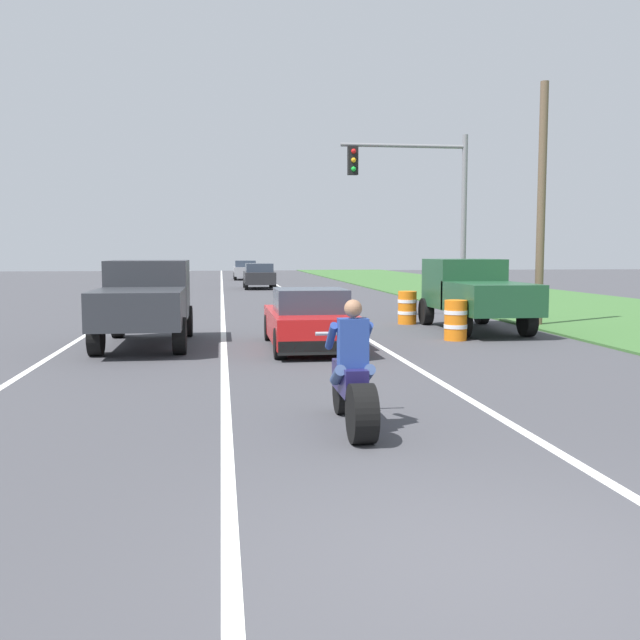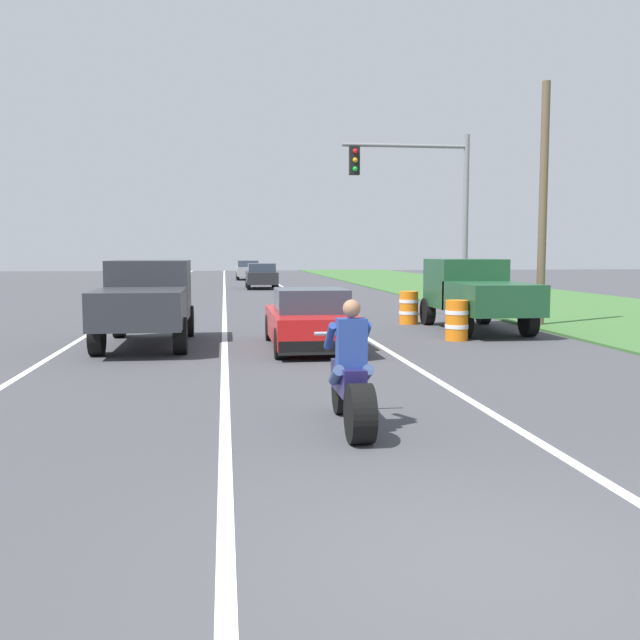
{
  "view_description": "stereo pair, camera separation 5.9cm",
  "coord_description": "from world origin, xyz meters",
  "px_view_note": "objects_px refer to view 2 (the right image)",
  "views": [
    {
      "loc": [
        -1.84,
        -4.7,
        2.2
      ],
      "look_at": [
        -0.13,
        7.89,
        1.0
      ],
      "focal_mm": 40.87,
      "sensor_mm": 36.0,
      "label": 1
    },
    {
      "loc": [
        -1.79,
        -4.71,
        2.2
      ],
      "look_at": [
        -0.13,
        7.89,
        1.0
      ],
      "focal_mm": 40.87,
      "sensor_mm": 36.0,
      "label": 2
    }
  ],
  "objects_px": {
    "sports_car_red": "(310,321)",
    "pickup_truck_right_shoulder_dark_green": "(476,291)",
    "traffic_light_mast_near": "(428,197)",
    "distant_car_further_ahead": "(248,270)",
    "construction_barrel_mid": "(409,308)",
    "motorcycle_with_rider": "(351,383)",
    "pickup_truck_left_lane_dark_grey": "(146,298)",
    "distant_car_far_ahead": "(261,276)",
    "construction_barrel_nearest": "(457,320)"
  },
  "relations": [
    {
      "from": "motorcycle_with_rider",
      "to": "sports_car_red",
      "type": "bearing_deg",
      "value": 87.03
    },
    {
      "from": "construction_barrel_nearest",
      "to": "distant_car_far_ahead",
      "type": "height_order",
      "value": "distant_car_far_ahead"
    },
    {
      "from": "motorcycle_with_rider",
      "to": "distant_car_further_ahead",
      "type": "distance_m",
      "value": 48.58
    },
    {
      "from": "traffic_light_mast_near",
      "to": "distant_car_further_ahead",
      "type": "xyz_separation_m",
      "value": [
        -4.81,
        33.92,
        -3.2
      ]
    },
    {
      "from": "pickup_truck_left_lane_dark_grey",
      "to": "construction_barrel_mid",
      "type": "height_order",
      "value": "pickup_truck_left_lane_dark_grey"
    },
    {
      "from": "distant_car_further_ahead",
      "to": "pickup_truck_left_lane_dark_grey",
      "type": "bearing_deg",
      "value": -95.22
    },
    {
      "from": "construction_barrel_nearest",
      "to": "pickup_truck_right_shoulder_dark_green",
      "type": "bearing_deg",
      "value": 60.12
    },
    {
      "from": "distant_car_further_ahead",
      "to": "traffic_light_mast_near",
      "type": "bearing_deg",
      "value": -81.93
    },
    {
      "from": "motorcycle_with_rider",
      "to": "sports_car_red",
      "type": "distance_m",
      "value": 7.63
    },
    {
      "from": "pickup_truck_left_lane_dark_grey",
      "to": "distant_car_further_ahead",
      "type": "distance_m",
      "value": 40.06
    },
    {
      "from": "sports_car_red",
      "to": "pickup_truck_right_shoulder_dark_green",
      "type": "bearing_deg",
      "value": 32.59
    },
    {
      "from": "sports_car_red",
      "to": "pickup_truck_right_shoulder_dark_green",
      "type": "relative_size",
      "value": 0.9
    },
    {
      "from": "construction_barrel_nearest",
      "to": "motorcycle_with_rider",
      "type": "bearing_deg",
      "value": -115.67
    },
    {
      "from": "sports_car_red",
      "to": "construction_barrel_mid",
      "type": "relative_size",
      "value": 4.3
    },
    {
      "from": "construction_barrel_mid",
      "to": "motorcycle_with_rider",
      "type": "bearing_deg",
      "value": -107.4
    },
    {
      "from": "sports_car_red",
      "to": "pickup_truck_right_shoulder_dark_green",
      "type": "height_order",
      "value": "pickup_truck_right_shoulder_dark_green"
    },
    {
      "from": "pickup_truck_right_shoulder_dark_green",
      "to": "construction_barrel_mid",
      "type": "distance_m",
      "value": 2.49
    },
    {
      "from": "motorcycle_with_rider",
      "to": "traffic_light_mast_near",
      "type": "bearing_deg",
      "value": 70.79
    },
    {
      "from": "sports_car_red",
      "to": "distant_car_far_ahead",
      "type": "relative_size",
      "value": 1.08
    },
    {
      "from": "pickup_truck_left_lane_dark_grey",
      "to": "motorcycle_with_rider",
      "type": "bearing_deg",
      "value": -68.93
    },
    {
      "from": "pickup_truck_left_lane_dark_grey",
      "to": "distant_car_further_ahead",
      "type": "xyz_separation_m",
      "value": [
        3.65,
        39.89,
        -0.33
      ]
    },
    {
      "from": "motorcycle_with_rider",
      "to": "distant_car_further_ahead",
      "type": "xyz_separation_m",
      "value": [
        0.3,
        48.58,
        0.18
      ]
    },
    {
      "from": "motorcycle_with_rider",
      "to": "construction_barrel_nearest",
      "type": "bearing_deg",
      "value": 64.33
    },
    {
      "from": "construction_barrel_mid",
      "to": "distant_car_further_ahead",
      "type": "height_order",
      "value": "distant_car_further_ahead"
    },
    {
      "from": "pickup_truck_right_shoulder_dark_green",
      "to": "construction_barrel_nearest",
      "type": "relative_size",
      "value": 4.8
    },
    {
      "from": "construction_barrel_mid",
      "to": "distant_car_further_ahead",
      "type": "bearing_deg",
      "value": 95.92
    },
    {
      "from": "pickup_truck_right_shoulder_dark_green",
      "to": "traffic_light_mast_near",
      "type": "xyz_separation_m",
      "value": [
        -0.3,
        3.84,
        2.86
      ]
    },
    {
      "from": "motorcycle_with_rider",
      "to": "sports_car_red",
      "type": "height_order",
      "value": "motorcycle_with_rider"
    },
    {
      "from": "sports_car_red",
      "to": "motorcycle_with_rider",
      "type": "bearing_deg",
      "value": -92.97
    },
    {
      "from": "motorcycle_with_rider",
      "to": "distant_car_far_ahead",
      "type": "distance_m",
      "value": 34.59
    },
    {
      "from": "pickup_truck_left_lane_dark_grey",
      "to": "distant_car_further_ahead",
      "type": "bearing_deg",
      "value": 84.78
    },
    {
      "from": "pickup_truck_left_lane_dark_grey",
      "to": "distant_car_far_ahead",
      "type": "xyz_separation_m",
      "value": [
        4.0,
        25.89,
        -0.33
      ]
    },
    {
      "from": "construction_barrel_nearest",
      "to": "sports_car_red",
      "type": "bearing_deg",
      "value": -164.42
    },
    {
      "from": "pickup_truck_left_lane_dark_grey",
      "to": "construction_barrel_mid",
      "type": "bearing_deg",
      "value": 29.18
    },
    {
      "from": "pickup_truck_right_shoulder_dark_green",
      "to": "construction_barrel_nearest",
      "type": "distance_m",
      "value": 2.55
    },
    {
      "from": "pickup_truck_right_shoulder_dark_green",
      "to": "distant_car_far_ahead",
      "type": "xyz_separation_m",
      "value": [
        -4.75,
        23.76,
        -0.33
      ]
    },
    {
      "from": "construction_barrel_mid",
      "to": "distant_car_far_ahead",
      "type": "relative_size",
      "value": 0.25
    },
    {
      "from": "pickup_truck_right_shoulder_dark_green",
      "to": "construction_barrel_mid",
      "type": "relative_size",
      "value": 4.8
    },
    {
      "from": "sports_car_red",
      "to": "traffic_light_mast_near",
      "type": "relative_size",
      "value": 0.72
    },
    {
      "from": "pickup_truck_left_lane_dark_grey",
      "to": "distant_car_far_ahead",
      "type": "height_order",
      "value": "pickup_truck_left_lane_dark_grey"
    },
    {
      "from": "pickup_truck_left_lane_dark_grey",
      "to": "pickup_truck_right_shoulder_dark_green",
      "type": "xyz_separation_m",
      "value": [
        8.75,
        2.13,
        0.0
      ]
    },
    {
      "from": "construction_barrel_mid",
      "to": "distant_car_far_ahead",
      "type": "height_order",
      "value": "distant_car_far_ahead"
    },
    {
      "from": "construction_barrel_nearest",
      "to": "construction_barrel_mid",
      "type": "xyz_separation_m",
      "value": [
        -0.16,
        4.12,
        0.0
      ]
    },
    {
      "from": "motorcycle_with_rider",
      "to": "distant_car_far_ahead",
      "type": "xyz_separation_m",
      "value": [
        0.65,
        34.58,
        0.18
      ]
    },
    {
      "from": "construction_barrel_nearest",
      "to": "distant_car_further_ahead",
      "type": "xyz_separation_m",
      "value": [
        -3.87,
        39.91,
        0.27
      ]
    },
    {
      "from": "sports_car_red",
      "to": "construction_barrel_mid",
      "type": "xyz_separation_m",
      "value": [
        3.62,
        5.18,
        -0.13
      ]
    },
    {
      "from": "construction_barrel_mid",
      "to": "distant_car_far_ahead",
      "type": "distance_m",
      "value": 22.04
    },
    {
      "from": "motorcycle_with_rider",
      "to": "distant_car_further_ahead",
      "type": "height_order",
      "value": "motorcycle_with_rider"
    },
    {
      "from": "traffic_light_mast_near",
      "to": "construction_barrel_nearest",
      "type": "bearing_deg",
      "value": -98.91
    },
    {
      "from": "pickup_truck_left_lane_dark_grey",
      "to": "pickup_truck_right_shoulder_dark_green",
      "type": "distance_m",
      "value": 9.01
    }
  ]
}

